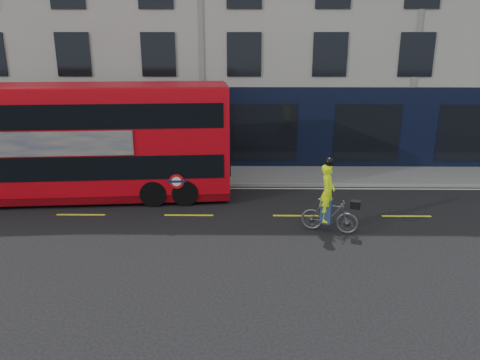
{
  "coord_description": "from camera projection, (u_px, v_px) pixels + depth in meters",
  "views": [
    {
      "loc": [
        2.08,
        -14.54,
        6.3
      ],
      "look_at": [
        1.88,
        1.95,
        1.23
      ],
      "focal_mm": 35.0,
      "sensor_mm": 36.0,
      "label": 1
    }
  ],
  "objects": [
    {
      "name": "kerb",
      "position": [
        198.0,
        185.0,
        20.54
      ],
      "size": [
        60.0,
        0.12,
        0.13
      ],
      "primitive_type": "cube",
      "color": "gray",
      "rests_on": "ground"
    },
    {
      "name": "ground",
      "position": [
        184.0,
        232.0,
        15.78
      ],
      "size": [
        120.0,
        120.0,
        0.0
      ],
      "primitive_type": "plane",
      "color": "black",
      "rests_on": "ground"
    },
    {
      "name": "cyclist",
      "position": [
        329.0,
        207.0,
        15.52
      ],
      "size": [
        2.0,
        1.1,
        2.58
      ],
      "rotation": [
        0.0,
        0.0,
        -0.31
      ],
      "color": "#4D4F52",
      "rests_on": "ground"
    },
    {
      "name": "pavement",
      "position": [
        201.0,
        175.0,
        21.97
      ],
      "size": [
        60.0,
        3.0,
        0.12
      ],
      "primitive_type": "cube",
      "color": "gray",
      "rests_on": "ground"
    },
    {
      "name": "bus",
      "position": [
        87.0,
        142.0,
        18.39
      ],
      "size": [
        11.47,
        3.51,
        4.56
      ],
      "rotation": [
        0.0,
        0.0,
        0.09
      ],
      "color": "red",
      "rests_on": "ground"
    },
    {
      "name": "building_terrace",
      "position": [
        209.0,
        14.0,
        25.94
      ],
      "size": [
        50.0,
        10.07,
        15.0
      ],
      "color": "#A2A099",
      "rests_on": "ground"
    },
    {
      "name": "lane_dashes",
      "position": [
        189.0,
        215.0,
        17.21
      ],
      "size": [
        58.0,
        0.12,
        0.01
      ],
      "primitive_type": null,
      "color": "yellow",
      "rests_on": "ground"
    },
    {
      "name": "road_edge_line",
      "position": [
        197.0,
        188.0,
        20.27
      ],
      "size": [
        58.0,
        0.1,
        0.01
      ],
      "primitive_type": "cube",
      "color": "silver",
      "rests_on": "ground"
    }
  ]
}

